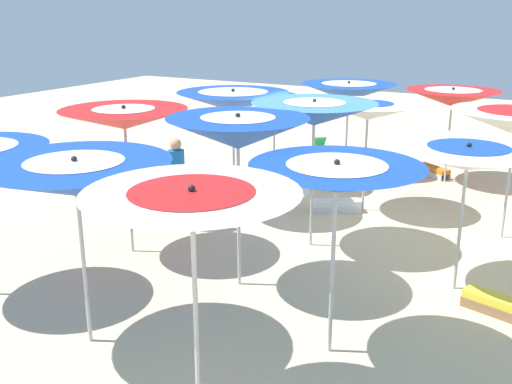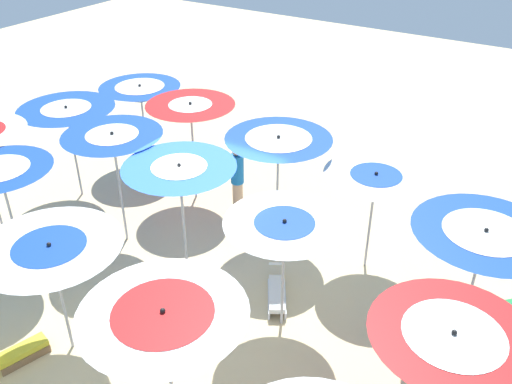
{
  "view_description": "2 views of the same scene",
  "coord_description": "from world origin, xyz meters",
  "px_view_note": "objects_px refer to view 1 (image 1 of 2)",
  "views": [
    {
      "loc": [
        -9.08,
        -3.94,
        3.93
      ],
      "look_at": [
        -1.33,
        0.37,
        1.19
      ],
      "focal_mm": 41.93,
      "sensor_mm": 36.0,
      "label": 1
    },
    {
      "loc": [
        5.5,
        -6.69,
        7.13
      ],
      "look_at": [
        0.35,
        1.56,
        1.28
      ],
      "focal_mm": 38.94,
      "sensor_mm": 36.0,
      "label": 2
    }
  ],
  "objects_px": {
    "beach_umbrella_8": "(368,111)",
    "beach_umbrella_9": "(452,98)",
    "beach_umbrella_7": "(314,114)",
    "lounger_2": "(430,167)",
    "beach_umbrella_12": "(233,101)",
    "lounger_3": "(331,202)",
    "beach_umbrella_6": "(238,133)",
    "beach_ball": "(357,155)",
    "beach_umbrella_11": "(124,119)",
    "beach_umbrella_5": "(76,178)",
    "lounger_0": "(503,301)",
    "beach_umbrella_1": "(336,178)",
    "beach_umbrella_0": "(192,207)",
    "lounger_1": "(325,155)",
    "beach_umbrella_13": "(275,101)",
    "beach_umbrella_14": "(349,92)",
    "beachgoer_0": "(177,182)",
    "beach_umbrella_2": "(468,158)"
  },
  "relations": [
    {
      "from": "beach_umbrella_5",
      "to": "beach_umbrella_14",
      "type": "bearing_deg",
      "value": 1.17
    },
    {
      "from": "lounger_2",
      "to": "beachgoer_0",
      "type": "height_order",
      "value": "beachgoer_0"
    },
    {
      "from": "beach_umbrella_0",
      "to": "beach_ball",
      "type": "bearing_deg",
      "value": 11.59
    },
    {
      "from": "lounger_3",
      "to": "beach_umbrella_5",
      "type": "bearing_deg",
      "value": -128.09
    },
    {
      "from": "beach_umbrella_8",
      "to": "lounger_3",
      "type": "distance_m",
      "value": 1.94
    },
    {
      "from": "beach_umbrella_1",
      "to": "lounger_0",
      "type": "distance_m",
      "value": 3.22
    },
    {
      "from": "beach_umbrella_7",
      "to": "lounger_2",
      "type": "relative_size",
      "value": 1.99
    },
    {
      "from": "beach_umbrella_8",
      "to": "beach_umbrella_9",
      "type": "height_order",
      "value": "beach_umbrella_8"
    },
    {
      "from": "beach_umbrella_13",
      "to": "lounger_2",
      "type": "distance_m",
      "value": 4.34
    },
    {
      "from": "lounger_2",
      "to": "beach_umbrella_12",
      "type": "bearing_deg",
      "value": -85.66
    },
    {
      "from": "beach_ball",
      "to": "beach_umbrella_11",
      "type": "bearing_deg",
      "value": 171.43
    },
    {
      "from": "beach_umbrella_6",
      "to": "beach_ball",
      "type": "relative_size",
      "value": 8.21
    },
    {
      "from": "lounger_0",
      "to": "beachgoer_0",
      "type": "height_order",
      "value": "beachgoer_0"
    },
    {
      "from": "beach_ball",
      "to": "beach_umbrella_1",
      "type": "bearing_deg",
      "value": -162.03
    },
    {
      "from": "beach_umbrella_0",
      "to": "beach_umbrella_8",
      "type": "distance_m",
      "value": 6.92
    },
    {
      "from": "beach_umbrella_11",
      "to": "lounger_1",
      "type": "bearing_deg",
      "value": -3.76
    },
    {
      "from": "beach_umbrella_13",
      "to": "lounger_0",
      "type": "xyz_separation_m",
      "value": [
        -3.87,
        -5.45,
        -1.76
      ]
    },
    {
      "from": "lounger_2",
      "to": "lounger_1",
      "type": "bearing_deg",
      "value": -144.26
    },
    {
      "from": "lounger_1",
      "to": "beach_umbrella_11",
      "type": "bearing_deg",
      "value": -49.02
    },
    {
      "from": "beach_umbrella_2",
      "to": "beachgoer_0",
      "type": "height_order",
      "value": "beach_umbrella_2"
    },
    {
      "from": "beach_umbrella_0",
      "to": "beach_ball",
      "type": "distance_m",
      "value": 11.1
    },
    {
      "from": "beach_umbrella_6",
      "to": "lounger_3",
      "type": "bearing_deg",
      "value": 1.02
    },
    {
      "from": "beach_umbrella_2",
      "to": "beach_umbrella_1",
      "type": "bearing_deg",
      "value": 158.6
    },
    {
      "from": "lounger_0",
      "to": "beach_umbrella_8",
      "type": "bearing_deg",
      "value": -30.37
    },
    {
      "from": "beach_umbrella_5",
      "to": "lounger_0",
      "type": "relative_size",
      "value": 1.86
    },
    {
      "from": "lounger_2",
      "to": "beach_umbrella_9",
      "type": "bearing_deg",
      "value": -6.81
    },
    {
      "from": "beach_umbrella_6",
      "to": "beach_umbrella_14",
      "type": "xyz_separation_m",
      "value": [
        6.93,
        0.99,
        -0.31
      ]
    },
    {
      "from": "lounger_3",
      "to": "beachgoer_0",
      "type": "distance_m",
      "value": 3.19
    },
    {
      "from": "beach_umbrella_0",
      "to": "lounger_1",
      "type": "height_order",
      "value": "beach_umbrella_0"
    },
    {
      "from": "beach_umbrella_0",
      "to": "beach_umbrella_1",
      "type": "distance_m",
      "value": 1.85
    },
    {
      "from": "beach_umbrella_12",
      "to": "lounger_3",
      "type": "distance_m",
      "value": 2.83
    },
    {
      "from": "beach_ball",
      "to": "lounger_2",
      "type": "bearing_deg",
      "value": -102.65
    },
    {
      "from": "beach_umbrella_0",
      "to": "beach_umbrella_6",
      "type": "xyz_separation_m",
      "value": [
        2.74,
        1.14,
        0.09
      ]
    },
    {
      "from": "beach_umbrella_8",
      "to": "beach_umbrella_9",
      "type": "distance_m",
      "value": 3.1
    },
    {
      "from": "beach_umbrella_6",
      "to": "beach_umbrella_7",
      "type": "distance_m",
      "value": 1.94
    },
    {
      "from": "beach_umbrella_1",
      "to": "beach_umbrella_7",
      "type": "distance_m",
      "value": 3.34
    },
    {
      "from": "beach_umbrella_14",
      "to": "lounger_0",
      "type": "bearing_deg",
      "value": -143.07
    },
    {
      "from": "beach_umbrella_13",
      "to": "beach_umbrella_2",
      "type": "bearing_deg",
      "value": -125.47
    },
    {
      "from": "beach_umbrella_2",
      "to": "lounger_3",
      "type": "bearing_deg",
      "value": 50.96
    },
    {
      "from": "beach_umbrella_8",
      "to": "lounger_1",
      "type": "height_order",
      "value": "beach_umbrella_8"
    },
    {
      "from": "beach_umbrella_0",
      "to": "lounger_3",
      "type": "bearing_deg",
      "value": 10.56
    },
    {
      "from": "beach_umbrella_0",
      "to": "beach_umbrella_6",
      "type": "bearing_deg",
      "value": 22.64
    },
    {
      "from": "beach_umbrella_1",
      "to": "beach_umbrella_11",
      "type": "relative_size",
      "value": 0.96
    },
    {
      "from": "lounger_1",
      "to": "beach_umbrella_13",
      "type": "bearing_deg",
      "value": -48.69
    },
    {
      "from": "beach_umbrella_14",
      "to": "beach_umbrella_0",
      "type": "bearing_deg",
      "value": -167.58
    },
    {
      "from": "beach_umbrella_14",
      "to": "beachgoer_0",
      "type": "relative_size",
      "value": 1.34
    },
    {
      "from": "lounger_0",
      "to": "lounger_2",
      "type": "relative_size",
      "value": 0.98
    },
    {
      "from": "beach_umbrella_9",
      "to": "beach_ball",
      "type": "xyz_separation_m",
      "value": [
        0.86,
        2.5,
        -1.82
      ]
    },
    {
      "from": "beach_umbrella_5",
      "to": "beach_umbrella_13",
      "type": "distance_m",
      "value": 7.12
    },
    {
      "from": "lounger_2",
      "to": "beach_umbrella_8",
      "type": "bearing_deg",
      "value": -64.67
    }
  ]
}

